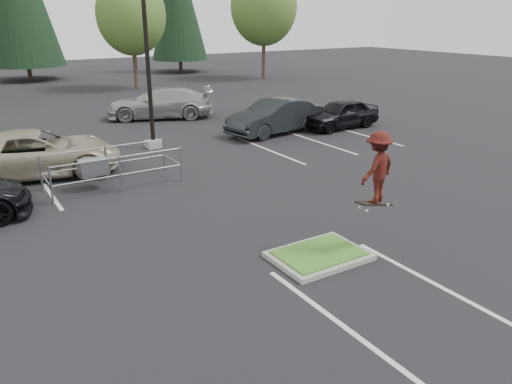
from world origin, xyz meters
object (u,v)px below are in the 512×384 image
decid_c (131,17)px  car_r_black (340,114)px  skateboarder (377,168)px  car_l_tan (34,153)px  cart_corral (98,166)px  car_r_charc (275,117)px  decid_d (264,9)px  car_far_silver (162,103)px  light_pole (146,38)px

decid_c → car_r_black: size_ratio=1.97×
skateboarder → car_l_tan: 12.40m
skateboarder → cart_corral: bearing=-76.6°
car_r_charc → decid_d: bearing=139.2°
decid_d → skateboarder: size_ratio=5.06×
cart_corral → car_r_charc: bearing=20.5°
decid_c → car_r_charc: bearing=-88.4°
car_r_charc → cart_corral: bearing=-78.1°
cart_corral → car_far_silver: car_far_silver is taller
decid_d → skateboarder: (-16.79, -30.80, -3.75)m
light_pole → decid_c: (5.49, 17.83, 0.69)m
light_pole → decid_c: bearing=72.9°
decid_c → cart_corral: bearing=-112.2°
cart_corral → car_r_charc: size_ratio=0.87×
decid_d → skateboarder: 35.28m
car_r_black → car_far_silver: bearing=-139.4°
decid_c → car_r_black: (4.01, -19.09, -4.53)m
decid_c → car_far_silver: decid_c is taller
decid_d → cart_corral: 31.21m
light_pole → cart_corral: size_ratio=2.33×
decid_c → car_r_black: bearing=-78.1°
car_far_silver → car_l_tan: bearing=-23.1°
light_pole → car_r_charc: 7.09m
decid_c → car_r_charc: size_ratio=1.68×
decid_d → car_far_silver: size_ratio=1.63×
decid_c → cart_corral: (-8.98, -22.03, -4.49)m
decid_d → car_far_silver: decid_d is taller
car_l_tan → car_r_black: bearing=-77.6°
light_pole → car_l_tan: 6.44m
cart_corral → car_r_black: car_r_black is taller
decid_d → car_r_charc: bearing=-121.4°
car_far_silver → cart_corral: bearing=-8.8°
decid_d → car_l_tan: (-22.49, -19.87, -5.10)m
decid_c → car_l_tan: 22.47m
light_pole → car_r_charc: size_ratio=2.03×
car_r_charc → light_pole: bearing=-104.1°
light_pole → car_r_black: (9.50, -1.25, -3.83)m
decid_c → decid_d: decid_d is taller
car_far_silver → decid_c: bearing=-169.5°
car_r_black → car_far_silver: size_ratio=0.74×
cart_corral → car_r_charc: (9.49, 3.70, 0.06)m
light_pole → decid_d: 25.37m
decid_c → car_r_charc: decid_c is taller
decid_d → cart_corral: (-20.98, -22.53, -5.14)m
decid_c → decid_d: bearing=2.4°
skateboarder → car_r_charc: (5.30, 11.97, -1.34)m
decid_d → car_r_charc: decid_d is taller
car_l_tan → car_r_charc: bearing=-73.3°
decid_c → decid_d: size_ratio=0.89×
light_pole → skateboarder: bearing=-86.8°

